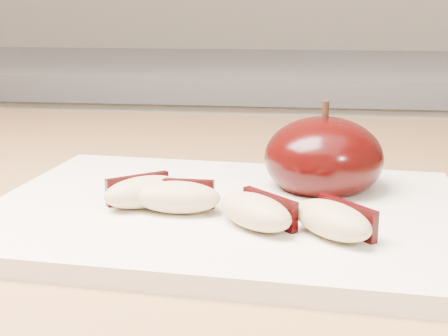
# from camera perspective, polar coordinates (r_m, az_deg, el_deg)

# --- Properties ---
(back_cabinet) EXTENTS (2.40, 0.62, 0.94)m
(back_cabinet) POSITION_cam_1_polar(r_m,az_deg,el_deg) (1.33, 4.61, -10.83)
(back_cabinet) COLOR silver
(back_cabinet) RESTS_ON ground
(cutting_board) EXTENTS (0.33, 0.25, 0.01)m
(cutting_board) POSITION_cam_1_polar(r_m,az_deg,el_deg) (0.42, -0.00, -4.12)
(cutting_board) COLOR silver
(cutting_board) RESTS_ON island_counter
(apple_half) EXTENTS (0.10, 0.10, 0.07)m
(apple_half) POSITION_cam_1_polar(r_m,az_deg,el_deg) (0.46, 9.08, 0.90)
(apple_half) COLOR black
(apple_half) RESTS_ON cutting_board
(apple_wedge_a) EXTENTS (0.06, 0.06, 0.02)m
(apple_wedge_a) POSITION_cam_1_polar(r_m,az_deg,el_deg) (0.41, -7.33, -2.14)
(apple_wedge_a) COLOR tan
(apple_wedge_a) RESTS_ON cutting_board
(apple_wedge_b) EXTENTS (0.06, 0.03, 0.02)m
(apple_wedge_b) POSITION_cam_1_polar(r_m,az_deg,el_deg) (0.40, -4.25, -2.63)
(apple_wedge_b) COLOR tan
(apple_wedge_b) RESTS_ON cutting_board
(apple_wedge_c) EXTENTS (0.06, 0.06, 0.02)m
(apple_wedge_c) POSITION_cam_1_polar(r_m,az_deg,el_deg) (0.37, 3.00, -3.97)
(apple_wedge_c) COLOR tan
(apple_wedge_c) RESTS_ON cutting_board
(apple_wedge_d) EXTENTS (0.06, 0.06, 0.02)m
(apple_wedge_d) POSITION_cam_1_polar(r_m,az_deg,el_deg) (0.36, 9.99, -4.67)
(apple_wedge_d) COLOR tan
(apple_wedge_d) RESTS_ON cutting_board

